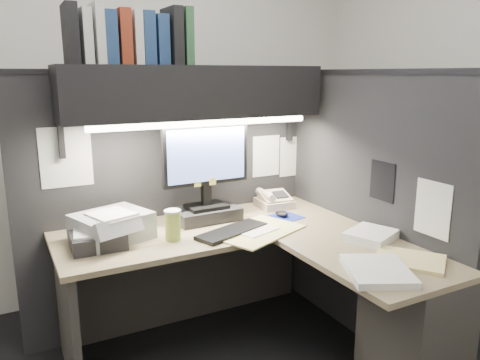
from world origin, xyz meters
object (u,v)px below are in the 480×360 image
at_px(keyboard, 232,231).
at_px(overhead_shelf, 195,92).
at_px(desk, 307,300).
at_px(notebook_stack, 98,240).
at_px(coffee_cup, 173,226).
at_px(printer, 112,226).
at_px(monitor, 206,183).
at_px(telephone, 274,201).

bearing_deg(keyboard, overhead_shelf, 79.96).
bearing_deg(desk, keyboard, 121.06).
relative_size(keyboard, notebook_stack, 1.68).
xyz_separation_m(keyboard, coffee_cup, (-0.33, 0.05, 0.07)).
bearing_deg(keyboard, desk, -78.63).
height_order(printer, notebook_stack, printer).
relative_size(monitor, printer, 1.60).
xyz_separation_m(desk, monitor, (-0.27, 0.69, 0.52)).
relative_size(overhead_shelf, printer, 4.25).
bearing_deg(notebook_stack, overhead_shelf, 19.61).
bearing_deg(overhead_shelf, desk, -68.21).
bearing_deg(keyboard, coffee_cup, 151.69).
xyz_separation_m(coffee_cup, printer, (-0.29, 0.16, -0.01)).
distance_m(monitor, notebook_stack, 0.73).
relative_size(overhead_shelf, notebook_stack, 5.82).
bearing_deg(telephone, monitor, -169.23).
bearing_deg(monitor, keyboard, -85.98).
bearing_deg(printer, telephone, -12.17).
bearing_deg(desk, telephone, 71.53).
height_order(keyboard, printer, printer).
relative_size(overhead_shelf, telephone, 7.06).
relative_size(telephone, notebook_stack, 0.82).
bearing_deg(notebook_stack, telephone, 10.31).
bearing_deg(printer, overhead_shelf, -4.46).
height_order(telephone, coffee_cup, coffee_cup).
distance_m(desk, printer, 1.11).
bearing_deg(keyboard, notebook_stack, 150.69).
bearing_deg(printer, keyboard, -37.61).
height_order(monitor, coffee_cup, monitor).
xyz_separation_m(overhead_shelf, coffee_cup, (-0.27, -0.30, -0.69)).
height_order(desk, printer, printer).
bearing_deg(keyboard, printer, 141.51).
distance_m(desk, coffee_cup, 0.81).
xyz_separation_m(desk, keyboard, (-0.24, 0.40, 0.30)).
relative_size(desk, coffee_cup, 10.83).
bearing_deg(notebook_stack, coffee_cup, -10.48).
bearing_deg(keyboard, monitor, 75.86).
height_order(overhead_shelf, notebook_stack, overhead_shelf).
xyz_separation_m(telephone, coffee_cup, (-0.82, -0.29, 0.04)).
distance_m(monitor, coffee_cup, 0.41).
relative_size(desk, overhead_shelf, 1.10).
bearing_deg(telephone, keyboard, -140.06).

